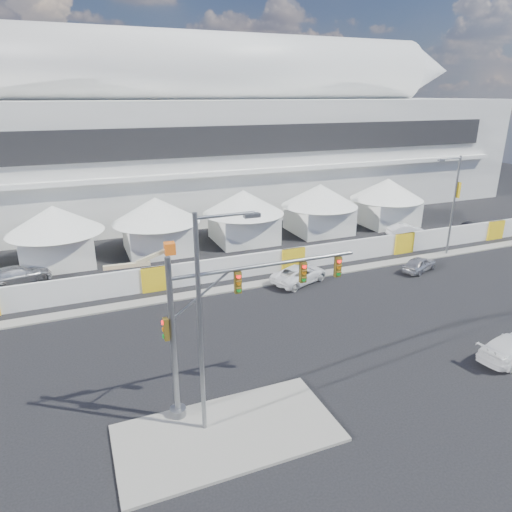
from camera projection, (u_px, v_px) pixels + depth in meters
name	position (u px, v px, depth m)	size (l,w,h in m)	color
ground	(312.00, 371.00, 25.57)	(160.00, 160.00, 0.00)	black
median_island	(228.00, 433.00, 20.79)	(10.00, 5.00, 0.15)	gray
far_curb	(433.00, 256.00, 43.57)	(80.00, 1.20, 0.12)	gray
stadium	(223.00, 135.00, 61.69)	(80.00, 24.80, 21.98)	silver
tent_row	(201.00, 216.00, 45.62)	(53.40, 8.40, 5.40)	white
hoarding_fence	(293.00, 259.00, 40.01)	(70.00, 0.25, 2.00)	white
scaffold_tower	(461.00, 153.00, 71.32)	(4.40, 4.40, 12.00)	#595B60
sedan_silver	(419.00, 264.00, 39.82)	(3.83, 1.54, 1.31)	#B4B5BA
pickup_curb	(300.00, 274.00, 37.43)	(5.15, 2.38, 1.43)	white
pickup_near	(512.00, 348.00, 26.59)	(4.90, 1.99, 1.42)	white
lot_car_a	(406.00, 230.00, 49.58)	(4.07, 1.42, 1.34)	white
lot_car_b	(470.00, 226.00, 51.09)	(3.97, 1.60, 1.35)	black
lot_car_c	(17.00, 275.00, 37.07)	(5.17, 2.10, 1.50)	#A7A8AC
traffic_mast	(213.00, 326.00, 21.06)	(9.60, 0.78, 8.05)	gray
streetlight_median	(206.00, 312.00, 19.18)	(2.82, 0.28, 10.19)	gray
streetlight_curb	(453.00, 199.00, 42.26)	(2.79, 0.63, 9.44)	slate
boom_lift	(122.00, 278.00, 36.16)	(6.77, 1.71, 3.43)	orange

